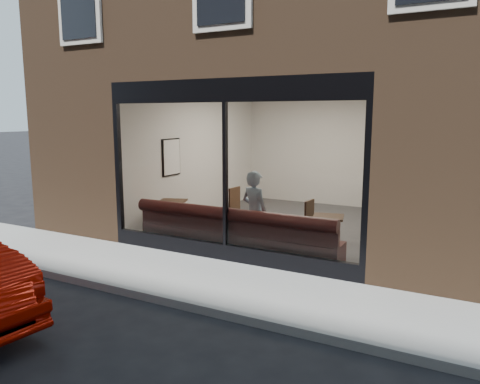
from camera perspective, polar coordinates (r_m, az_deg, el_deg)
The scene contains 22 objects.
ground at distance 6.90m, azimuth -10.49°, elevation -12.79°, with size 120.00×120.00×0.00m, color black.
sidewalk_near at distance 7.65m, azimuth -5.74°, elevation -10.38°, with size 40.00×2.00×0.01m, color gray.
kerb_near at distance 6.85m, azimuth -10.77°, elevation -12.46°, with size 40.00×0.10×0.12m, color gray.
host_building_pier_left at distance 15.15m, azimuth -2.85°, elevation 5.68°, with size 2.50×12.00×3.20m, color brown.
host_building_pier_right at distance 13.00m, azimuth 26.88°, elevation 4.05°, with size 2.50×12.00×3.20m, color brown.
host_building_backfill at distance 16.49m, azimuth 14.02°, elevation 5.72°, with size 5.00×6.00×3.20m, color brown.
cafe_floor at distance 11.05m, azimuth 5.92°, elevation -4.07°, with size 6.00×6.00×0.00m, color #2D2D30.
cafe_ceiling at distance 10.76m, azimuth 6.22°, elevation 12.57°, with size 6.00×6.00×0.00m, color white.
cafe_wall_back at distance 13.60m, azimuth 10.85°, elevation 5.09°, with size 5.00×5.00×0.00m, color silver.
cafe_wall_left at distance 11.95m, azimuth -5.09°, elevation 4.64°, with size 6.00×6.00×0.00m, color silver.
cafe_wall_right at distance 10.12m, azimuth 19.25°, elevation 3.29°, with size 6.00×6.00×0.00m, color silver.
storefront_kick at distance 8.45m, azimuth -1.76°, elevation -7.37°, with size 5.00×0.10×0.30m, color black.
storefront_header at distance 8.10m, azimuth -1.86°, elevation 12.31°, with size 5.00×0.10×0.40m, color black.
storefront_mullion at distance 8.16m, azimuth -1.81°, elevation 2.09°, with size 0.06×0.10×2.50m, color black.
storefront_glass at distance 8.13m, azimuth -1.91°, elevation 2.06°, with size 4.80×4.80×0.00m, color white.
banquette at distance 8.77m, azimuth -0.45°, elevation -6.24°, with size 4.00×0.55×0.45m, color #3A1515.
person at distance 8.71m, azimuth 1.79°, elevation -2.54°, with size 0.57×0.38×1.57m, color #9ABCD3.
cafe_table_left at distance 10.18m, azimuth -8.29°, elevation -1.15°, with size 0.56×0.56×0.04m, color black.
cafe_table_right at distance 8.71m, azimuth 10.71°, elevation -3.01°, with size 0.55×0.55×0.04m, color black.
cafe_chair_left at distance 10.89m, azimuth -1.50°, elevation -3.04°, with size 0.42×0.42×0.04m, color black.
cafe_chair_right at distance 9.39m, azimuth 7.32°, elevation -5.15°, with size 0.38×0.38×0.04m, color black.
wall_poster at distance 10.96m, azimuth -8.31°, elevation 4.23°, with size 0.02×0.60×0.80m, color white.
Camera 1 is at (4.05, -4.95, 2.60)m, focal length 35.00 mm.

